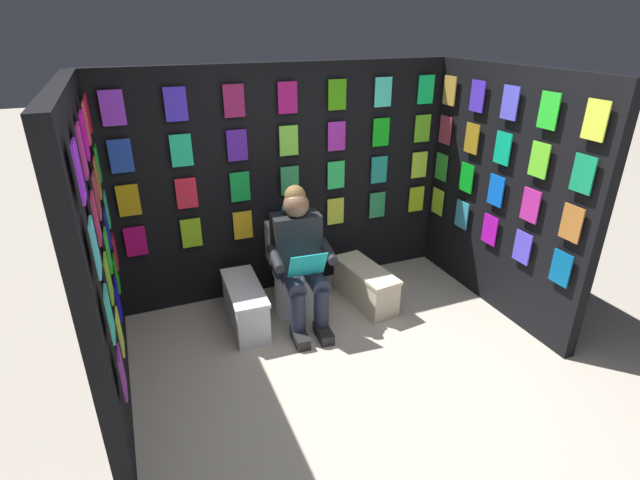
% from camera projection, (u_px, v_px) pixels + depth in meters
% --- Properties ---
extents(ground_plane, '(30.00, 30.00, 0.00)m').
position_uv_depth(ground_plane, '(387.00, 417.00, 3.19)').
color(ground_plane, '#B2A899').
extents(display_wall_back, '(3.23, 0.14, 2.08)m').
position_uv_depth(display_wall_back, '(287.00, 182.00, 4.42)').
color(display_wall_back, black).
rests_on(display_wall_back, ground).
extents(display_wall_left, '(0.14, 1.93, 2.08)m').
position_uv_depth(display_wall_left, '(503.00, 193.00, 4.12)').
color(display_wall_left, black).
rests_on(display_wall_left, ground).
extents(display_wall_right, '(0.14, 1.93, 2.08)m').
position_uv_depth(display_wall_right, '(95.00, 257.00, 3.01)').
color(display_wall_right, black).
rests_on(display_wall_right, ground).
extents(toilet, '(0.42, 0.57, 0.77)m').
position_uv_depth(toilet, '(294.00, 274.00, 4.30)').
color(toilet, white).
rests_on(toilet, ground).
extents(person_reading, '(0.55, 0.71, 1.19)m').
position_uv_depth(person_reading, '(300.00, 258.00, 3.99)').
color(person_reading, black).
rests_on(person_reading, ground).
extents(comic_longbox_near, '(0.31, 0.74, 0.38)m').
position_uv_depth(comic_longbox_near, '(245.00, 305.00, 4.08)').
color(comic_longbox_near, silver).
rests_on(comic_longbox_near, ground).
extents(comic_longbox_far, '(0.36, 0.75, 0.35)m').
position_uv_depth(comic_longbox_far, '(365.00, 285.00, 4.42)').
color(comic_longbox_far, beige).
rests_on(comic_longbox_far, ground).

